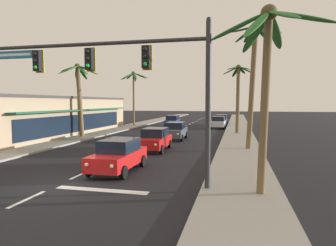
% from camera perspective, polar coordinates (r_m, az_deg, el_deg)
% --- Properties ---
extents(ground_plane, '(220.00, 220.00, 0.00)m').
position_cam_1_polar(ground_plane, '(14.39, -19.59, -10.77)').
color(ground_plane, black).
extents(sidewalk_right, '(3.20, 110.00, 0.14)m').
position_cam_1_polar(sidewalk_right, '(31.89, 13.40, -2.49)').
color(sidewalk_right, gray).
rests_on(sidewalk_right, ground).
extents(sidewalk_left, '(3.20, 110.00, 0.14)m').
position_cam_1_polar(sidewalk_left, '(35.40, -12.76, -1.85)').
color(sidewalk_left, gray).
rests_on(sidewalk_left, ground).
extents(lane_markings, '(4.28, 88.37, 0.01)m').
position_cam_1_polar(lane_markings, '(32.89, 0.42, -2.30)').
color(lane_markings, silver).
rests_on(lane_markings, ground).
extents(traffic_signal_mast, '(10.37, 0.41, 6.95)m').
position_cam_1_polar(traffic_signal_mast, '(12.86, -8.27, 9.98)').
color(traffic_signal_mast, '#2D2D33').
rests_on(traffic_signal_mast, ground).
extents(sedan_lead_at_stop_bar, '(1.98, 4.47, 1.68)m').
position_cam_1_polar(sedan_lead_at_stop_bar, '(15.87, -9.47, -6.07)').
color(sedan_lead_at_stop_bar, red).
rests_on(sedan_lead_at_stop_bar, ground).
extents(sedan_third_in_queue, '(2.00, 4.47, 1.68)m').
position_cam_1_polar(sedan_third_in_queue, '(22.33, -2.55, -3.10)').
color(sedan_third_in_queue, red).
rests_on(sedan_third_in_queue, ground).
extents(sedan_fifth_in_queue, '(2.04, 4.49, 1.68)m').
position_cam_1_polar(sedan_fifth_in_queue, '(28.98, 1.43, -1.47)').
color(sedan_fifth_in_queue, '#4C515B').
rests_on(sedan_fifth_in_queue, ground).
extents(sedan_oncoming_far, '(1.95, 4.45, 1.68)m').
position_cam_1_polar(sedan_oncoming_far, '(44.26, 0.93, 0.42)').
color(sedan_oncoming_far, navy).
rests_on(sedan_oncoming_far, ground).
extents(sedan_parked_nearest_kerb, '(2.00, 4.47, 1.68)m').
position_cam_1_polar(sedan_parked_nearest_kerb, '(41.81, 9.64, 0.15)').
color(sedan_parked_nearest_kerb, silver).
rests_on(sedan_parked_nearest_kerb, ground).
extents(sedan_parked_mid_kerb, '(1.95, 4.45, 1.68)m').
position_cam_1_polar(sedan_parked_mid_kerb, '(47.26, 10.12, 0.58)').
color(sedan_parked_mid_kerb, navy).
rests_on(sedan_parked_mid_kerb, ground).
extents(palm_left_second, '(4.42, 4.12, 7.54)m').
position_cam_1_polar(palm_left_second, '(31.68, -16.66, 6.63)').
color(palm_left_second, brown).
rests_on(palm_left_second, ground).
extents(palm_left_third, '(4.40, 4.23, 8.34)m').
position_cam_1_polar(palm_left_third, '(46.25, -6.66, 7.46)').
color(palm_left_third, brown).
rests_on(palm_left_third, ground).
extents(palm_right_nearest, '(4.59, 4.36, 7.18)m').
position_cam_1_polar(palm_right_nearest, '(11.85, 18.38, 12.17)').
color(palm_right_nearest, brown).
rests_on(palm_right_nearest, ground).
extents(palm_right_second, '(3.69, 3.56, 9.40)m').
position_cam_1_polar(palm_right_second, '(23.21, 16.03, 10.60)').
color(palm_right_second, brown).
rests_on(palm_right_second, ground).
extents(palm_right_third, '(3.56, 3.32, 7.81)m').
position_cam_1_polar(palm_right_third, '(34.47, 13.28, 6.57)').
color(palm_right_third, brown).
rests_on(palm_right_third, ground).
extents(storefront_strip_left, '(7.62, 25.13, 4.24)m').
position_cam_1_polar(storefront_strip_left, '(35.02, -21.17, 1.29)').
color(storefront_strip_left, tan).
rests_on(storefront_strip_left, ground).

